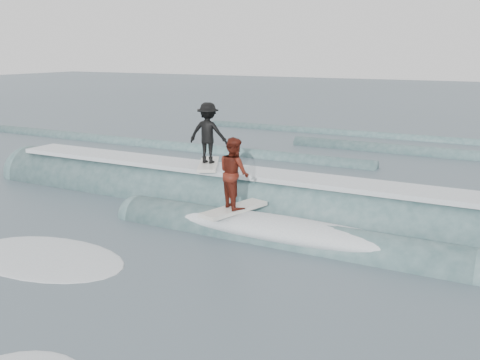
% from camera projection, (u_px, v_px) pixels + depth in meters
% --- Properties ---
extents(ground, '(160.00, 160.00, 0.00)m').
position_uv_depth(ground, '(96.00, 301.00, 10.20)').
color(ground, '#3D5059').
rests_on(ground, ground).
extents(breaking_wave, '(21.13, 3.86, 2.16)m').
position_uv_depth(breaking_wave, '(259.00, 212.00, 15.63)').
color(breaking_wave, '#345457').
rests_on(breaking_wave, ground).
extents(surfer_black, '(1.40, 2.03, 1.96)m').
position_uv_depth(surfer_black, '(208.00, 135.00, 16.36)').
color(surfer_black, silver).
rests_on(surfer_black, ground).
extents(surfer_red, '(1.13, 2.07, 1.94)m').
position_uv_depth(surfer_red, '(234.00, 176.00, 13.66)').
color(surfer_red, silver).
rests_on(surfer_red, ground).
extents(whitewater, '(15.25, 5.83, 0.10)m').
position_uv_depth(whitewater, '(98.00, 340.00, 8.82)').
color(whitewater, white).
rests_on(whitewater, ground).
extents(far_swells, '(38.90, 8.65, 0.80)m').
position_uv_depth(far_swells, '(367.00, 151.00, 25.12)').
color(far_swells, '#345457').
rests_on(far_swells, ground).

